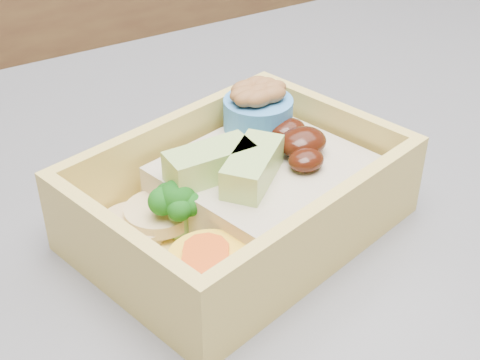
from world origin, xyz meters
TOP-DOWN VIEW (x-y plane):
  - bento_box at (0.08, -0.00)m, footprint 0.22×0.18m

SIDE VIEW (x-z plane):
  - bento_box at x=0.08m, z-range 0.91..0.98m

